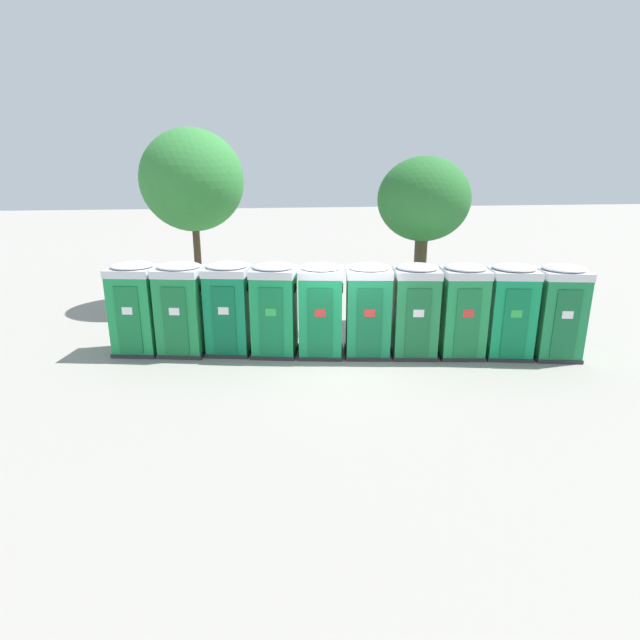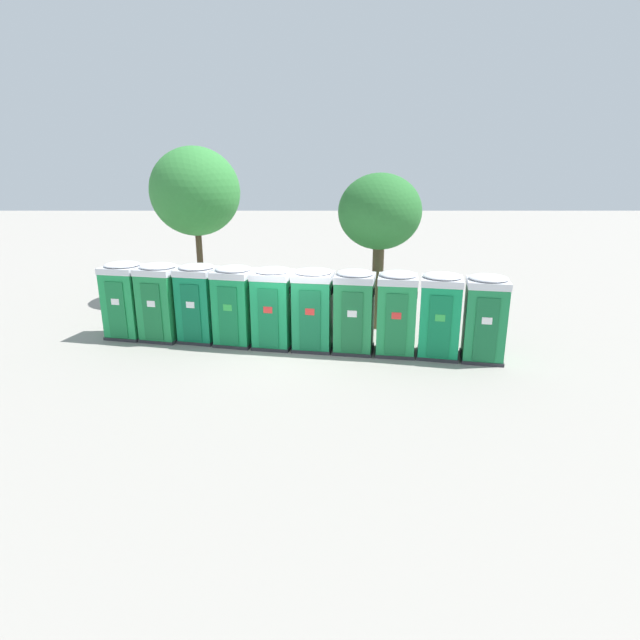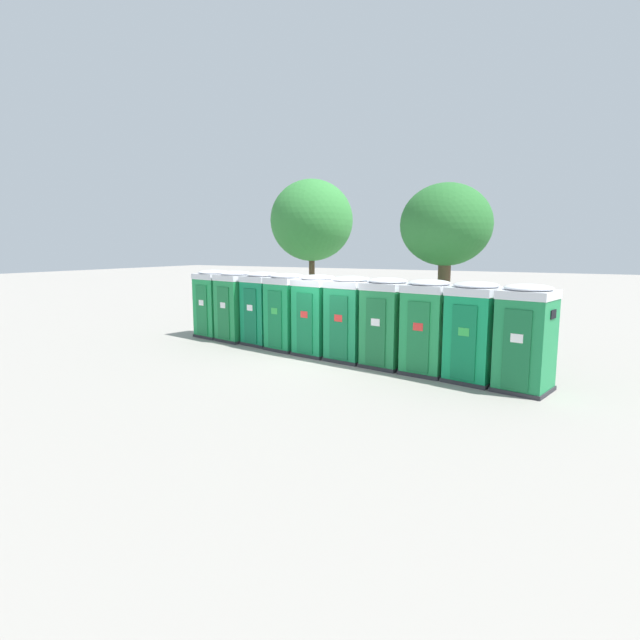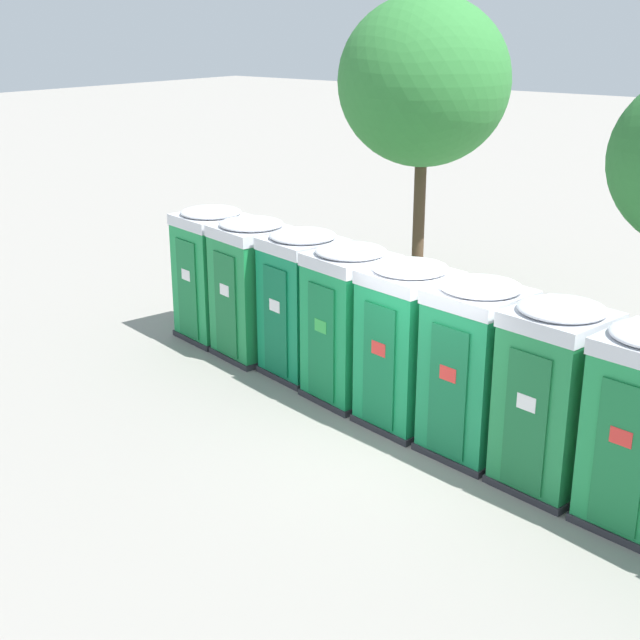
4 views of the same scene
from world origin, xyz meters
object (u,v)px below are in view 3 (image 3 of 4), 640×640
object	(u,v)px
street_tree_0	(446,227)
portapotty_2	(263,308)
portapotty_3	(288,311)
street_tree_1	(312,221)
portapotty_6	(387,322)
portapotty_1	(236,306)
portapotty_0	(214,303)
portapotty_4	(317,315)
portapotty_5	(350,318)
portapotty_9	(526,338)
portapotty_8	(474,332)
portapotty_7	(428,327)

from	to	relation	value
street_tree_0	portapotty_2	bearing A→B (deg)	-167.02
portapotty_3	street_tree_1	size ratio (longest dim) A/B	0.40
portapotty_6	portapotty_1	bearing A→B (deg)	169.52
portapotty_3	street_tree_1	world-z (taller)	street_tree_1
portapotty_0	portapotty_4	distance (m)	5.08
portapotty_0	portapotty_5	world-z (taller)	same
portapotty_9	street_tree_1	bearing A→B (deg)	143.43
portapotty_1	portapotty_8	bearing A→B (deg)	-10.35
portapotty_5	street_tree_1	xyz separation A→B (m)	(-4.96, 6.43, 3.28)
portapotty_9	street_tree_0	distance (m)	5.00
portapotty_5	portapotty_9	distance (m)	5.08
portapotty_3	portapotty_5	distance (m)	2.54
portapotty_2	portapotty_3	world-z (taller)	same
street_tree_1	portapotty_1	bearing A→B (deg)	-90.37
portapotty_5	portapotty_8	world-z (taller)	same
portapotty_8	street_tree_0	distance (m)	4.23
portapotty_2	portapotty_4	world-z (taller)	same
portapotty_6	street_tree_0	world-z (taller)	street_tree_0
portapotty_5	portapotty_6	bearing A→B (deg)	-10.05
portapotty_2	portapotty_7	distance (m)	6.36
portapotty_4	portapotty_8	world-z (taller)	same
street_tree_1	portapotty_2	bearing A→B (deg)	-77.64
portapotty_0	portapotty_5	bearing A→B (deg)	-10.83
portapotty_3	portapotty_6	xyz separation A→B (m)	(3.75, -0.69, 0.00)
portapotty_1	portapotty_3	bearing A→B (deg)	-10.62
portapotty_1	portapotty_8	distance (m)	8.90
portapotty_5	street_tree_1	bearing A→B (deg)	127.65
portapotty_2	portapotty_4	xyz separation A→B (m)	(2.47, -0.59, -0.00)
portapotty_6	portapotty_7	size ratio (longest dim) A/B	1.00
portapotty_3	portapotty_8	world-z (taller)	same
portapotty_1	street_tree_0	distance (m)	7.80
portapotty_1	portapotty_9	world-z (taller)	same
portapotty_1	portapotty_3	distance (m)	2.54
portapotty_3	portapotty_8	size ratio (longest dim) A/B	1.00
portapotty_0	portapotty_8	world-z (taller)	same
portapotty_7	portapotty_4	bearing A→B (deg)	170.32
street_tree_0	street_tree_1	bearing A→B (deg)	149.26
portapotty_8	portapotty_9	world-z (taller)	same
portapotty_1	portapotty_3	world-z (taller)	same
portapotty_0	street_tree_0	bearing A→B (deg)	6.58
portapotty_1	portapotty_8	xyz separation A→B (m)	(8.75, -1.60, 0.00)
portapotty_6	portapotty_9	size ratio (longest dim) A/B	1.00
portapotty_2	portapotty_0	bearing A→B (deg)	171.12
portapotty_5	portapotty_6	size ratio (longest dim) A/B	1.00
portapotty_0	portapotty_1	xyz separation A→B (m)	(1.24, -0.26, -0.00)
portapotty_5	portapotty_8	size ratio (longest dim) A/B	1.00
portapotty_0	street_tree_0	world-z (taller)	street_tree_0
portapotty_3	portapotty_5	size ratio (longest dim) A/B	1.00
portapotty_4	portapotty_0	bearing A→B (deg)	168.83
portapotty_1	portapotty_5	distance (m)	5.09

